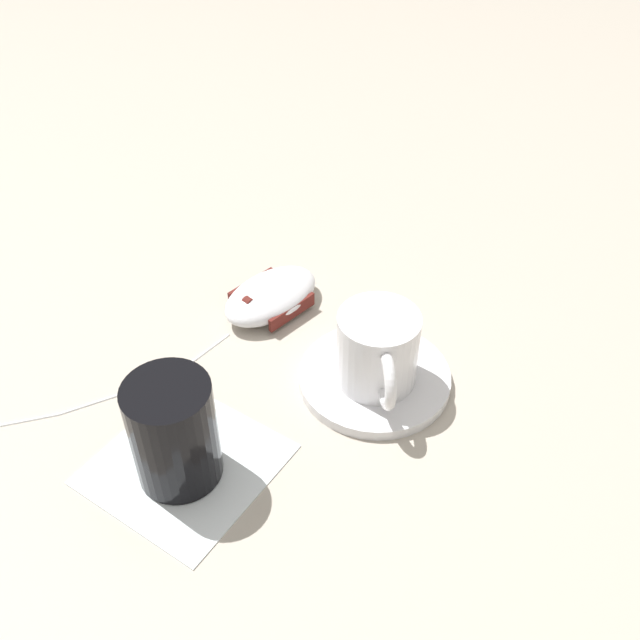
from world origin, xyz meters
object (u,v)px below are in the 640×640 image
Objects in this scene: computer_mouse at (271,296)px; drinking_glass at (174,432)px; saucer at (374,378)px; coffee_cup at (378,350)px.

drinking_glass is (0.19, 0.11, 0.03)m from computer_mouse.
saucer is at bearing 168.79° from drinking_glass.
coffee_cup is at bearing 166.93° from drinking_glass.
coffee_cup is 0.81× the size of computer_mouse.
drinking_glass is (0.19, -0.04, 0.00)m from coffee_cup.
coffee_cup is at bearing 88.61° from computer_mouse.
computer_mouse is at bearing -89.77° from saucer.
coffee_cup is (0.00, 0.01, 0.04)m from saucer.
computer_mouse is at bearing -149.90° from drinking_glass.
coffee_cup reaches higher than saucer.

